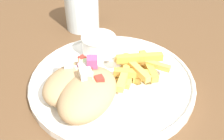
% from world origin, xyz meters
% --- Properties ---
extents(table, '(1.17, 1.17, 0.77)m').
position_xyz_m(table, '(0.00, 0.00, 0.68)').
color(table, brown).
rests_on(table, ground_plane).
extents(plate, '(0.29, 0.29, 0.02)m').
position_xyz_m(plate, '(0.02, -0.05, 0.78)').
color(plate, white).
rests_on(plate, table).
extents(pita_sandwich_near, '(0.15, 0.13, 0.06)m').
position_xyz_m(pita_sandwich_near, '(-0.05, -0.08, 0.81)').
color(pita_sandwich_near, tan).
rests_on(pita_sandwich_near, plate).
extents(pita_sandwich_far, '(0.13, 0.11, 0.05)m').
position_xyz_m(pita_sandwich_far, '(-0.05, -0.04, 0.80)').
color(pita_sandwich_far, tan).
rests_on(pita_sandwich_far, plate).
extents(fries_pile, '(0.11, 0.11, 0.04)m').
position_xyz_m(fries_pile, '(0.06, -0.07, 0.80)').
color(fries_pile, '#E5B251').
rests_on(fries_pile, plate).
extents(sauce_ramekin, '(0.07, 0.07, 0.04)m').
position_xyz_m(sauce_ramekin, '(0.05, 0.02, 0.80)').
color(sauce_ramekin, white).
rests_on(sauce_ramekin, plate).
extents(water_glass, '(0.08, 0.08, 0.10)m').
position_xyz_m(water_glass, '(0.11, 0.16, 0.81)').
color(water_glass, silver).
rests_on(water_glass, table).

